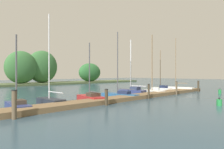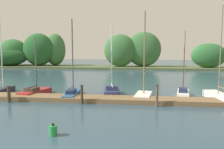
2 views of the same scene
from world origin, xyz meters
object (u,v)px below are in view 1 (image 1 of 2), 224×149
channel_buoy_1 (219,102)px  channel_buoy_0 (220,91)px  sailboat_0 (17,104)px  sailboat_7 (176,88)px  mooring_piling_0 (14,104)px  sailboat_6 (161,89)px  mooring_piling_1 (106,97)px  sailboat_2 (90,97)px  mooring_piling_4 (198,86)px  sailboat_5 (152,90)px  sailboat_3 (119,94)px  mooring_piling_2 (149,91)px  sailboat_1 (50,100)px  sailboat_4 (132,91)px  mooring_piling_3 (176,88)px

channel_buoy_1 → channel_buoy_0: bearing=16.8°
sailboat_0 → channel_buoy_1: size_ratio=8.26×
sailboat_7 → mooring_piling_0: 23.03m
sailboat_6 → mooring_piling_1: 14.04m
sailboat_0 → sailboat_2: (6.19, -0.21, -0.01)m
mooring_piling_4 → channel_buoy_0: 3.06m
sailboat_2 → mooring_piling_1: sailboat_2 is taller
sailboat_0 → sailboat_5: 15.67m
sailboat_0 → sailboat_5: bearing=-84.1°
sailboat_3 → mooring_piling_4: sailboat_3 is taller
mooring_piling_0 → mooring_piling_2: bearing=0.3°
sailboat_1 → channel_buoy_0: sailboat_1 is taller
sailboat_0 → sailboat_3: bearing=-85.5°
sailboat_2 → channel_buoy_1: size_ratio=8.40×
sailboat_6 → mooring_piling_2: 8.61m
sailboat_4 → sailboat_6: (6.11, -0.07, -0.06)m
sailboat_4 → mooring_piling_2: size_ratio=4.40×
mooring_piling_1 → mooring_piling_2: bearing=1.0°
sailboat_6 → mooring_piling_4: sailboat_6 is taller
mooring_piling_1 → sailboat_7: bearing=9.4°
sailboat_5 → mooring_piling_2: size_ratio=4.98×
sailboat_0 → mooring_piling_0: sailboat_0 is taller
sailboat_3 → sailboat_4: (3.22, 1.00, 0.06)m
sailboat_0 → channel_buoy_0: (21.50, -6.10, -0.08)m
sailboat_4 → mooring_piling_3: (3.68, -3.56, 0.36)m
sailboat_4 → sailboat_7: size_ratio=0.84×
sailboat_5 → mooring_piling_1: sailboat_5 is taller
sailboat_7 → mooring_piling_2: bearing=96.4°
sailboat_6 → sailboat_7: 2.76m
sailboat_1 → mooring_piling_0: size_ratio=4.59×
sailboat_7 → mooring_piling_2: sailboat_7 is taller
mooring_piling_4 → sailboat_6: bearing=132.3°
mooring_piling_4 → sailboat_3: bearing=167.8°
sailboat_0 → mooring_piling_1: sailboat_0 is taller
sailboat_2 → channel_buoy_0: 16.41m
mooring_piling_4 → sailboat_4: bearing=158.4°
sailboat_7 → channel_buoy_0: 5.69m
sailboat_4 → mooring_piling_2: bearing=143.5°
sailboat_3 → mooring_piling_1: size_ratio=5.28×
sailboat_6 → sailboat_7: bearing=-98.2°
mooring_piling_0 → sailboat_1: bearing=41.9°
sailboat_7 → channel_buoy_1: bearing=123.1°
mooring_piling_0 → channel_buoy_0: mooring_piling_0 is taller
sailboat_0 → sailboat_5: (15.67, -0.38, 0.07)m
sailboat_3 → mooring_piling_2: 2.93m
sailboat_4 → mooring_piling_0: size_ratio=4.05×
sailboat_6 → channel_buoy_0: bearing=-148.7°
sailboat_2 → sailboat_5: size_ratio=0.73×
mooring_piling_1 → channel_buoy_0: 16.38m
sailboat_3 → sailboat_2: bearing=81.3°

